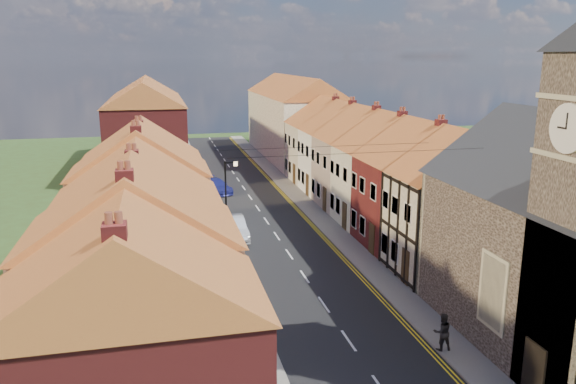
# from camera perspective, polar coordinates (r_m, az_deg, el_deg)

# --- Properties ---
(road) EXTENTS (7.00, 90.00, 0.02)m
(road) POSITION_cam_1_polar(r_m,az_deg,el_deg) (48.83, -3.10, -1.66)
(road) COLOR black
(road) RESTS_ON ground
(pavement_left) EXTENTS (1.80, 90.00, 0.12)m
(pavement_left) POSITION_cam_1_polar(r_m,az_deg,el_deg) (48.28, -8.25, -1.90)
(pavement_left) COLOR #9D9A8F
(pavement_left) RESTS_ON ground
(pavement_right) EXTENTS (1.80, 90.00, 0.12)m
(pavement_right) POSITION_cam_1_polar(r_m,az_deg,el_deg) (49.74, 1.90, -1.30)
(pavement_right) COLOR #9D9A8F
(pavement_right) RESTS_ON ground
(cottage_r_tudor) EXTENTS (8.30, 5.20, 9.00)m
(cottage_r_tudor) POSITION_cam_1_polar(r_m,az_deg,el_deg) (34.92, 17.18, -0.90)
(cottage_r_tudor) COLOR white
(cottage_r_tudor) RESTS_ON ground
(cottage_r_white_near) EXTENTS (8.30, 6.00, 9.00)m
(cottage_r_white_near) POSITION_cam_1_polar(r_m,az_deg,el_deg) (39.55, 13.34, 1.01)
(cottage_r_white_near) COLOR maroon
(cottage_r_white_near) RESTS_ON ground
(cottage_r_cream_mid) EXTENTS (8.30, 5.20, 9.00)m
(cottage_r_cream_mid) POSITION_cam_1_polar(r_m,az_deg,el_deg) (44.34, 10.27, 2.51)
(cottage_r_cream_mid) COLOR white
(cottage_r_cream_mid) RESTS_ON ground
(cottage_r_pink) EXTENTS (8.30, 6.00, 9.00)m
(cottage_r_pink) POSITION_cam_1_polar(r_m,az_deg,el_deg) (49.26, 7.80, 3.69)
(cottage_r_pink) COLOR tan
(cottage_r_pink) RESTS_ON ground
(cottage_r_white_far) EXTENTS (8.30, 5.20, 9.00)m
(cottage_r_white_far) POSITION_cam_1_polar(r_m,az_deg,el_deg) (54.26, 5.77, 4.66)
(cottage_r_white_far) COLOR white
(cottage_r_white_far) RESTS_ON ground
(cottage_r_cream_far) EXTENTS (8.30, 6.00, 9.00)m
(cottage_r_cream_far) POSITION_cam_1_polar(r_m,az_deg,el_deg) (59.34, 4.09, 5.45)
(cottage_r_cream_far) COLOR white
(cottage_r_cream_far) RESTS_ON ground
(cottage_l_brick_near) EXTENTS (8.30, 5.70, 8.80)m
(cottage_l_brick_near) POSITION_cam_1_polar(r_m,az_deg,el_deg) (18.28, -15.82, -14.56)
(cottage_l_brick_near) COLOR maroon
(cottage_l_brick_near) RESTS_ON ground
(cottage_l_cream) EXTENTS (8.30, 6.30, 9.10)m
(cottage_l_cream) POSITION_cam_1_polar(r_m,az_deg,el_deg) (23.51, -15.28, -7.63)
(cottage_l_cream) COLOR tan
(cottage_l_cream) RESTS_ON ground
(cottage_l_white) EXTENTS (8.30, 6.90, 8.80)m
(cottage_l_white) POSITION_cam_1_polar(r_m,az_deg,el_deg) (29.62, -14.89, -3.50)
(cottage_l_white) COLOR maroon
(cottage_l_white) RESTS_ON ground
(cottage_l_brick_mid) EXTENTS (8.30, 5.70, 9.10)m
(cottage_l_brick_mid) POSITION_cam_1_polar(r_m,az_deg,el_deg) (35.47, -14.67, -0.42)
(cottage_l_brick_mid) COLOR tan
(cottage_l_brick_mid) RESTS_ON ground
(cottage_l_pink) EXTENTS (8.30, 6.30, 8.80)m
(cottage_l_pink) POSITION_cam_1_polar(r_m,az_deg,el_deg) (41.16, -14.49, 1.28)
(cottage_l_pink) COLOR white
(cottage_l_pink) RESTS_ON ground
(block_right_far) EXTENTS (8.30, 24.20, 10.50)m
(block_right_far) POSITION_cam_1_polar(r_m,az_deg,el_deg) (73.89, 0.58, 7.73)
(block_right_far) COLOR white
(block_right_far) RESTS_ON ground
(block_left_far) EXTENTS (8.30, 24.20, 10.50)m
(block_left_far) POSITION_cam_1_polar(r_m,az_deg,el_deg) (66.85, -14.16, 6.70)
(block_left_far) COLOR maroon
(block_left_far) RESTS_ON ground
(lamppost) EXTENTS (0.88, 0.15, 6.00)m
(lamppost) POSITION_cam_1_polar(r_m,az_deg,el_deg) (37.83, -6.19, -0.72)
(lamppost) COLOR black
(lamppost) RESTS_ON pavement_left
(car_mid) EXTENTS (1.88, 4.88, 1.59)m
(car_mid) POSITION_cam_1_polar(r_m,az_deg,el_deg) (40.83, -5.64, -3.64)
(car_mid) COLOR #B5B9BD
(car_mid) RESTS_ON ground
(car_far) EXTENTS (3.30, 5.00, 1.35)m
(car_far) POSITION_cam_1_polar(r_m,az_deg,el_deg) (54.64, -7.32, 0.62)
(car_far) COLOR navy
(car_far) RESTS_ON ground
(pedestrian_right) EXTENTS (0.88, 0.71, 1.73)m
(pedestrian_right) POSITION_cam_1_polar(r_m,az_deg,el_deg) (26.50, 15.40, -13.51)
(pedestrian_right) COLOR #292420
(pedestrian_right) RESTS_ON pavement_right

